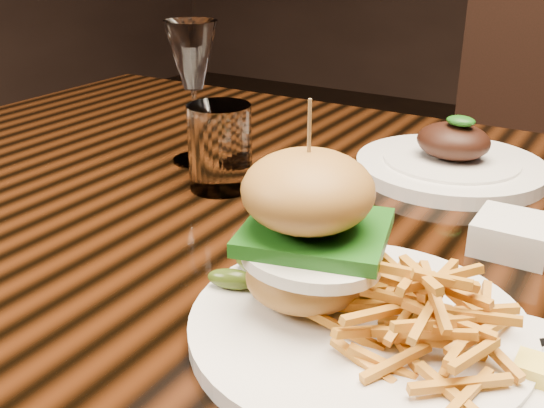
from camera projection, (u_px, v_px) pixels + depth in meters
The scene contains 8 objects.
dining_table at pixel (382, 285), 0.73m from camera, with size 1.60×0.90×0.75m.
burger_plate at pixel (355, 280), 0.49m from camera, with size 0.27×0.27×0.18m.
side_saucer at pixel (517, 376), 0.45m from camera, with size 0.16×0.16×0.02m.
ramekin at pixel (513, 235), 0.64m from camera, with size 0.07×0.07×0.03m, color silver.
wine_glass at pixel (192, 60), 0.84m from camera, with size 0.07×0.07×0.19m.
water_tumbler at pixel (220, 147), 0.78m from camera, with size 0.08×0.08×0.11m, color white.
far_dish at pixel (451, 163), 0.84m from camera, with size 0.25×0.25×0.08m.
chair_far at pixel (540, 170), 1.46m from camera, with size 0.47×0.48×0.95m.
Camera 1 is at (0.22, -0.61, 1.05)m, focal length 42.00 mm.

